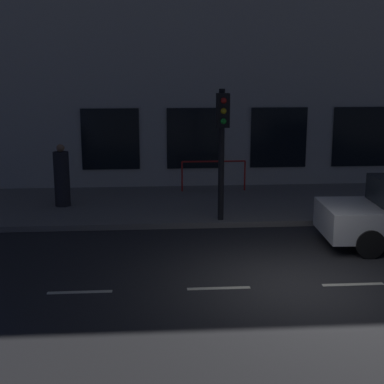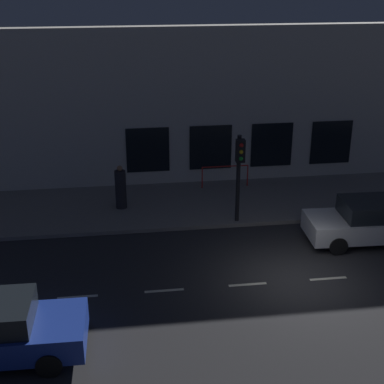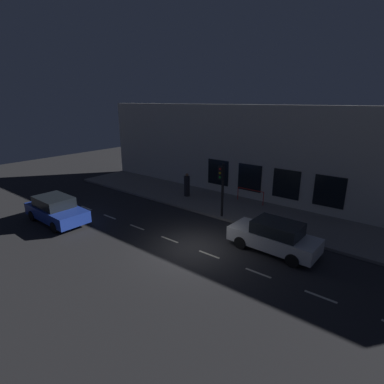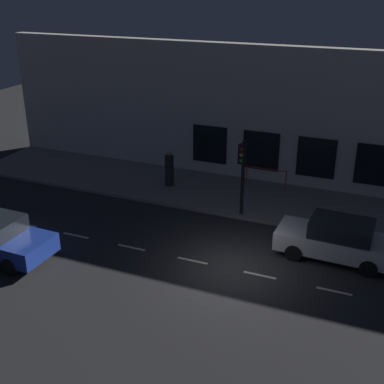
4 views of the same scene
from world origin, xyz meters
name	(u,v)px [view 4 (image 4 of 4)]	position (x,y,z in m)	size (l,w,h in m)	color
ground_plane	(233,269)	(0.00, 0.00, 0.00)	(60.00, 60.00, 0.00)	#28282B
sidewalk	(275,202)	(6.25, 0.00, 0.07)	(4.50, 32.00, 0.15)	gray
building_facade	(292,119)	(8.80, 0.00, 3.43)	(0.65, 32.00, 6.87)	beige
lane_centre_line	(260,275)	(0.00, -1.00, 0.00)	(0.12, 27.20, 0.01)	beige
traffic_light	(242,166)	(4.18, 1.04, 2.43)	(0.50, 0.32, 3.37)	black
parked_car_0	(337,239)	(2.27, -3.29, 0.79)	(1.96, 4.38, 1.58)	silver
pedestrian_0	(169,170)	(6.10, 5.37, 0.96)	(0.62, 0.62, 1.77)	#232328
red_railing	(266,173)	(7.72, 0.85, 0.87)	(0.05, 2.06, 0.97)	red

